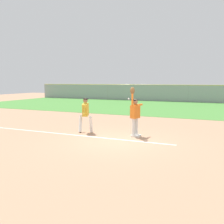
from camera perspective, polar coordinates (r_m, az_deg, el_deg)
The scene contains 10 objects.
ground_plane at distance 10.98m, azimuth 1.46°, elevation -6.47°, with size 70.33×70.33×0.00m, color tan.
outfield_grass at distance 25.37m, azimuth 14.53°, elevation 0.95°, with size 43.28×14.52×0.01m, color #478438.
chalk_foul_line at distance 12.94m, azimuth -13.03°, elevation -4.57°, with size 12.00×0.10×0.01m, color white.
first_base at distance 11.88m, azimuth 5.41°, elevation -5.27°, with size 0.38×0.38×0.08m, color white.
fielder at distance 11.71m, azimuth 5.14°, elevation -0.08°, with size 0.40×0.88×2.28m.
runner at distance 12.61m, azimuth -5.94°, elevation -0.16°, with size 0.86×0.82×1.72m.
baseball at distance 11.73m, azimuth 3.77°, elevation 2.95°, with size 0.07×0.07×0.07m, color white.
outfield_fence at distance 32.47m, azimuth 16.69°, elevation 3.99°, with size 43.36×0.08×2.11m.
parked_car_blue at distance 36.88m, azimuth 4.27°, elevation 3.98°, with size 4.56×2.45×1.25m.
parked_car_red at distance 35.31m, azimuth 13.83°, elevation 3.67°, with size 4.47×2.25×1.25m.
Camera 1 is at (4.07, -9.87, 2.54)m, focal length 40.88 mm.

